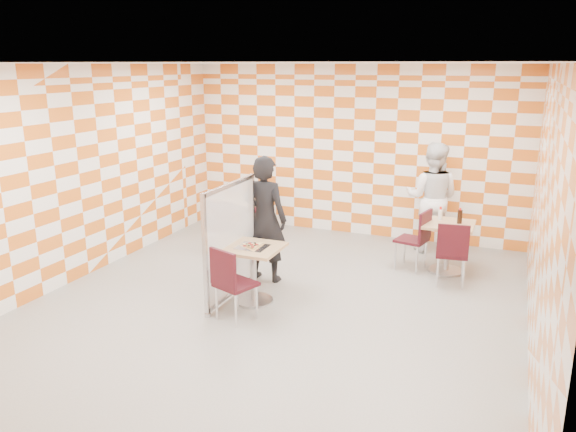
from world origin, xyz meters
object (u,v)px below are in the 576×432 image
(second_table, at_px, (448,239))
(man_dark, at_px, (265,219))
(chair_empty_far, at_px, (258,203))
(soda_bottle, at_px, (460,217))
(partition, at_px, (231,240))
(empty_table, at_px, (242,214))
(chair_main_front, at_px, (230,279))
(chair_empty_near, at_px, (221,223))
(chair_second_side, at_px, (418,235))
(man_white, at_px, (432,198))
(main_table, at_px, (253,264))
(chair_second_front, at_px, (452,249))
(sport_bottle, at_px, (440,214))

(second_table, relative_size, man_dark, 0.42)
(chair_empty_far, xyz_separation_m, soda_bottle, (3.59, -0.76, 0.31))
(partition, height_order, soda_bottle, partition)
(empty_table, xyz_separation_m, chair_main_front, (1.28, -2.84, 0.04))
(soda_bottle, bearing_deg, chair_empty_near, -169.52)
(second_table, height_order, soda_bottle, soda_bottle)
(chair_second_side, height_order, chair_empty_near, same)
(man_white, bearing_deg, soda_bottle, 123.54)
(main_table, distance_m, empty_table, 2.54)
(chair_second_front, height_order, chair_empty_far, same)
(main_table, relative_size, chair_second_side, 0.81)
(empty_table, bearing_deg, second_table, -2.14)
(chair_second_front, height_order, man_dark, man_dark)
(sport_bottle, bearing_deg, partition, -136.95)
(second_table, xyz_separation_m, man_white, (-0.39, 0.90, 0.39))
(chair_empty_far, bearing_deg, man_white, 1.78)
(chair_empty_near, height_order, partition, partition)
(soda_bottle, bearing_deg, partition, -141.44)
(second_table, relative_size, man_white, 0.42)
(second_table, distance_m, empty_table, 3.45)
(chair_empty_near, bearing_deg, second_table, 10.19)
(empty_table, xyz_separation_m, sport_bottle, (3.30, 0.01, 0.33))
(chair_main_front, xyz_separation_m, partition, (-0.33, 0.65, 0.25))
(chair_second_side, xyz_separation_m, man_white, (0.04, 0.99, 0.35))
(second_table, xyz_separation_m, man_dark, (-2.37, -1.29, 0.39))
(second_table, distance_m, chair_second_front, 0.60)
(chair_main_front, distance_m, chair_second_side, 3.15)
(man_dark, bearing_deg, chair_main_front, 99.92)
(main_table, relative_size, second_table, 1.00)
(second_table, xyz_separation_m, chair_empty_far, (-3.46, 0.80, 0.04))
(sport_bottle, height_order, soda_bottle, soda_bottle)
(chair_main_front, bearing_deg, chair_second_side, 56.36)
(chair_second_front, relative_size, man_white, 0.51)
(chair_main_front, xyz_separation_m, sport_bottle, (2.02, 2.85, 0.29))
(chair_main_front, bearing_deg, second_table, 51.28)
(main_table, relative_size, chair_main_front, 0.81)
(chair_main_front, relative_size, chair_second_side, 1.00)
(empty_table, bearing_deg, chair_empty_far, 90.59)
(main_table, xyz_separation_m, soda_bottle, (2.31, 2.11, 0.34))
(chair_second_side, distance_m, chair_empty_far, 3.16)
(chair_second_side, bearing_deg, partition, -136.47)
(partition, xyz_separation_m, man_white, (2.11, 2.96, 0.11))
(sport_bottle, xyz_separation_m, soda_bottle, (0.29, -0.09, 0.01))
(chair_empty_near, bearing_deg, partition, -56.79)
(empty_table, bearing_deg, man_dark, -52.64)
(chair_main_front, xyz_separation_m, chair_second_side, (1.74, 2.62, 0.00))
(main_table, relative_size, man_white, 0.42)
(chair_second_front, bearing_deg, chair_main_front, -137.20)
(chair_empty_far, height_order, man_dark, man_dark)
(main_table, height_order, empty_table, same)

